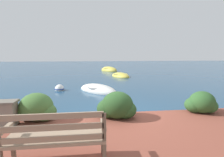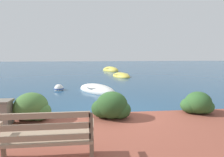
{
  "view_description": "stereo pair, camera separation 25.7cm",
  "coord_description": "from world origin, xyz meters",
  "px_view_note": "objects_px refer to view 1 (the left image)",
  "views": [
    {
      "loc": [
        -0.78,
        -5.09,
        2.02
      ],
      "look_at": [
        0.64,
        6.79,
        0.28
      ],
      "focal_mm": 28.0,
      "sensor_mm": 36.0,
      "label": 1
    },
    {
      "loc": [
        -0.52,
        -5.12,
        2.02
      ],
      "look_at": [
        0.64,
        6.79,
        0.28
      ],
      "focal_mm": 28.0,
      "sensor_mm": 36.0,
      "label": 2
    }
  ],
  "objects_px": {
    "rowboat_far": "(109,70)",
    "rowboat_nearest": "(98,90)",
    "park_bench": "(55,137)",
    "rowboat_mid": "(120,76)",
    "mooring_buoy": "(60,89)"
  },
  "relations": [
    {
      "from": "park_bench",
      "to": "rowboat_mid",
      "type": "xyz_separation_m",
      "value": [
        3.11,
        12.2,
        -0.65
      ]
    },
    {
      "from": "rowboat_nearest",
      "to": "mooring_buoy",
      "type": "height_order",
      "value": "rowboat_nearest"
    },
    {
      "from": "rowboat_nearest",
      "to": "park_bench",
      "type": "bearing_deg",
      "value": -49.78
    },
    {
      "from": "rowboat_nearest",
      "to": "rowboat_far",
      "type": "bearing_deg",
      "value": 129.3
    },
    {
      "from": "rowboat_nearest",
      "to": "rowboat_mid",
      "type": "bearing_deg",
      "value": 117.37
    },
    {
      "from": "park_bench",
      "to": "rowboat_mid",
      "type": "distance_m",
      "value": 12.61
    },
    {
      "from": "park_bench",
      "to": "rowboat_far",
      "type": "bearing_deg",
      "value": 87.21
    },
    {
      "from": "rowboat_far",
      "to": "rowboat_nearest",
      "type": "bearing_deg",
      "value": -39.35
    },
    {
      "from": "rowboat_far",
      "to": "mooring_buoy",
      "type": "bearing_deg",
      "value": -50.69
    },
    {
      "from": "rowboat_mid",
      "to": "rowboat_far",
      "type": "xyz_separation_m",
      "value": [
        -0.5,
        4.94,
        0.02
      ]
    },
    {
      "from": "rowboat_mid",
      "to": "rowboat_far",
      "type": "height_order",
      "value": "rowboat_far"
    },
    {
      "from": "rowboat_far",
      "to": "park_bench",
      "type": "bearing_deg",
      "value": -39.01
    },
    {
      "from": "mooring_buoy",
      "to": "rowboat_mid",
      "type": "bearing_deg",
      "value": 50.76
    },
    {
      "from": "rowboat_mid",
      "to": "park_bench",
      "type": "bearing_deg",
      "value": -30.62
    },
    {
      "from": "rowboat_nearest",
      "to": "mooring_buoy",
      "type": "bearing_deg",
      "value": -145.37
    }
  ]
}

